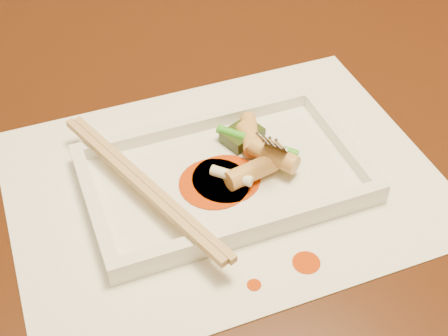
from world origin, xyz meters
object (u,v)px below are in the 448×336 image
object	(u,v)px
placemat	(224,182)
chopstick_a	(138,185)
fork	(288,86)
table	(228,148)
plate_base	(224,179)

from	to	relation	value
placemat	chopstick_a	size ratio (longest dim) A/B	1.72
placemat	fork	distance (m)	0.11
table	plate_base	bearing A→B (deg)	-113.01
fork	chopstick_a	bearing A→B (deg)	-173.25
plate_base	fork	bearing A→B (deg)	14.42
table	fork	world-z (taller)	fork
plate_base	chopstick_a	bearing A→B (deg)	180.00
placemat	plate_base	distance (m)	0.00
placemat	plate_base	world-z (taller)	plate_base
table	plate_base	xyz separation A→B (m)	(-0.06, -0.15, 0.11)
table	chopstick_a	world-z (taller)	chopstick_a
table	chopstick_a	size ratio (longest dim) A/B	6.01
table	fork	size ratio (longest dim) A/B	10.00
placemat	chopstick_a	distance (m)	0.09
table	placemat	xyz separation A→B (m)	(-0.06, -0.15, 0.10)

